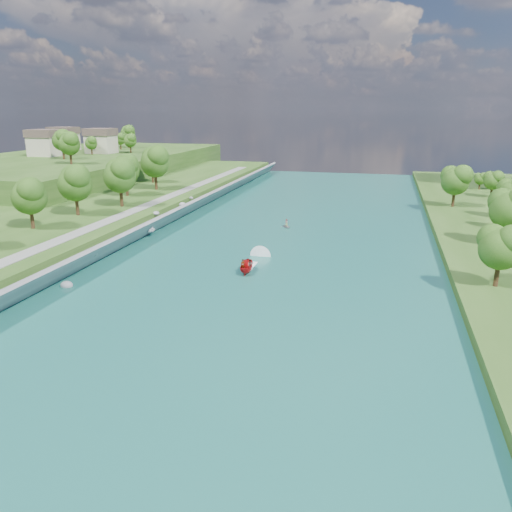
# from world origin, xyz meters

# --- Properties ---
(ground) EXTENTS (260.00, 260.00, 0.00)m
(ground) POSITION_xyz_m (0.00, 0.00, 0.00)
(ground) COLOR #2D5119
(ground) RESTS_ON ground
(river_water) EXTENTS (55.00, 240.00, 0.10)m
(river_water) POSITION_xyz_m (0.00, 20.00, 0.05)
(river_water) COLOR #185B4B
(river_water) RESTS_ON ground
(berm_west) EXTENTS (45.00, 240.00, 3.50)m
(berm_west) POSITION_xyz_m (-50.00, 20.00, 1.75)
(berm_west) COLOR #2D5119
(berm_west) RESTS_ON ground
(ridge_west) EXTENTS (60.00, 120.00, 9.00)m
(ridge_west) POSITION_xyz_m (-82.50, 95.00, 4.50)
(ridge_west) COLOR #2D5119
(ridge_west) RESTS_ON ground
(riprap_bank) EXTENTS (4.51, 236.00, 4.14)m
(riprap_bank) POSITION_xyz_m (-25.85, 18.79, 1.81)
(riprap_bank) COLOR slate
(riprap_bank) RESTS_ON ground
(riverside_path) EXTENTS (3.00, 200.00, 0.10)m
(riverside_path) POSITION_xyz_m (-32.50, 20.00, 3.55)
(riverside_path) COLOR gray
(riverside_path) RESTS_ON berm_west
(ridge_houses) EXTENTS (29.50, 29.50, 8.40)m
(ridge_houses) POSITION_xyz_m (-88.67, 100.00, 13.31)
(ridge_houses) COLOR beige
(ridge_houses) RESTS_ON ridge_west
(trees_east) EXTENTS (17.77, 140.86, 11.58)m
(trees_east) POSITION_xyz_m (37.95, 37.27, 6.34)
(trees_east) COLOR #1F4A13
(trees_east) RESTS_ON berm_east
(trees_ridge) EXTENTS (20.30, 65.45, 10.46)m
(trees_ridge) POSITION_xyz_m (-75.33, 95.56, 13.78)
(trees_ridge) COLOR #1F4A13
(trees_ridge) RESTS_ON ridge_west
(motorboat) EXTENTS (3.60, 19.17, 2.15)m
(motorboat) POSITION_xyz_m (-1.81, 15.22, 0.88)
(motorboat) COLOR #AA0D10
(motorboat) RESTS_ON river_water
(raft) EXTENTS (2.89, 3.09, 1.72)m
(raft) POSITION_xyz_m (-1.65, 44.81, 0.49)
(raft) COLOR #9C9FA5
(raft) RESTS_ON river_water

